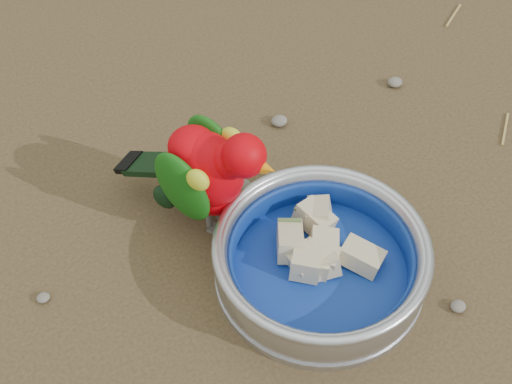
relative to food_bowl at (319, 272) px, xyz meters
name	(u,v)px	position (x,y,z in m)	size (l,w,h in m)	color
ground	(383,329)	(0.03, -0.09, -0.01)	(60.00, 60.00, 0.00)	#4D3B25
food_bowl	(319,272)	(0.00, 0.00, 0.00)	(0.24, 0.24, 0.02)	#B2B2BA
bowl_wall	(321,257)	(0.00, 0.00, 0.03)	(0.24, 0.24, 0.04)	#B2B2BA
fruit_wedges	(321,261)	(0.00, 0.00, 0.02)	(0.14, 0.14, 0.03)	beige
lory_parrot	(208,178)	(-0.08, 0.13, 0.07)	(0.09, 0.19, 0.16)	#C90008
ground_debris	(321,267)	(0.01, 0.01, -0.01)	(0.90, 0.80, 0.01)	#AC8D4B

